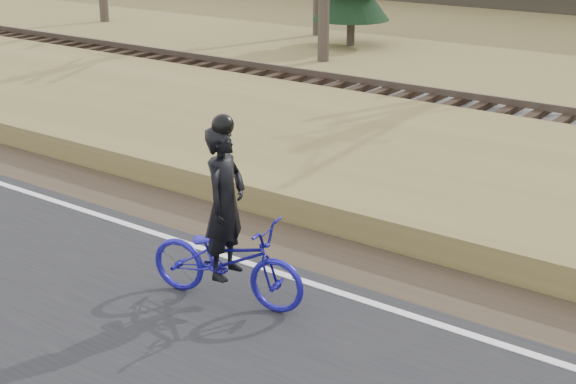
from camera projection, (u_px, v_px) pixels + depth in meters
The scene contains 7 objects.
ground at pixel (77, 219), 12.51m from camera, with size 120.00×120.00×0.00m, color olive.
edge_line at pixel (87, 211), 12.64m from camera, with size 120.00×0.12×0.01m, color silver.
shoulder at pixel (133, 196), 13.42m from camera, with size 120.00×1.60×0.04m, color #473A2B.
embankment at pixel (246, 143), 15.63m from camera, with size 120.00×5.00×0.44m, color olive.
ballast at pixel (349, 105), 18.51m from camera, with size 120.00×3.00×0.45m, color slate.
railroad at pixel (349, 92), 18.40m from camera, with size 120.00×2.40×0.29m.
cyclist at pixel (226, 244), 9.61m from camera, with size 2.15×1.09×2.35m.
Camera 1 is at (9.49, -7.44, 4.70)m, focal length 50.00 mm.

